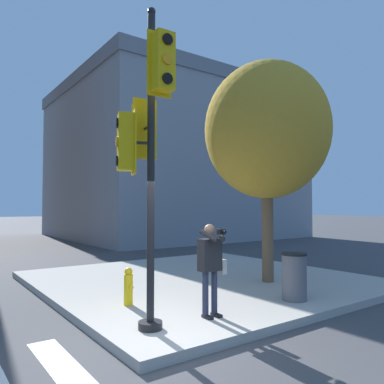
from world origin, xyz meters
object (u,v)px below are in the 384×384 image
object	(u,v)px
fire_hydrant	(128,286)
trash_bin	(294,276)
person_photographer	(211,261)
street_tree	(267,131)
traffic_signal_pole	(146,135)

from	to	relation	value
fire_hydrant	trash_bin	bearing A→B (deg)	-29.42
person_photographer	street_tree	world-z (taller)	street_tree
street_tree	trash_bin	distance (m)	3.94
traffic_signal_pole	person_photographer	distance (m)	2.48
trash_bin	fire_hydrant	bearing A→B (deg)	150.58
traffic_signal_pole	fire_hydrant	xyz separation A→B (m)	(0.45, 1.49, -2.72)
trash_bin	traffic_signal_pole	bearing A→B (deg)	176.94
traffic_signal_pole	street_tree	bearing A→B (deg)	18.38
street_tree	person_photographer	bearing A→B (deg)	-153.82
traffic_signal_pole	trash_bin	size ratio (longest dim) A/B	5.35
fire_hydrant	trash_bin	distance (m)	3.40
fire_hydrant	person_photographer	bearing A→B (deg)	-61.94
traffic_signal_pole	person_photographer	world-z (taller)	traffic_signal_pole
fire_hydrant	trash_bin	world-z (taller)	trash_bin
street_tree	fire_hydrant	distance (m)	5.32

